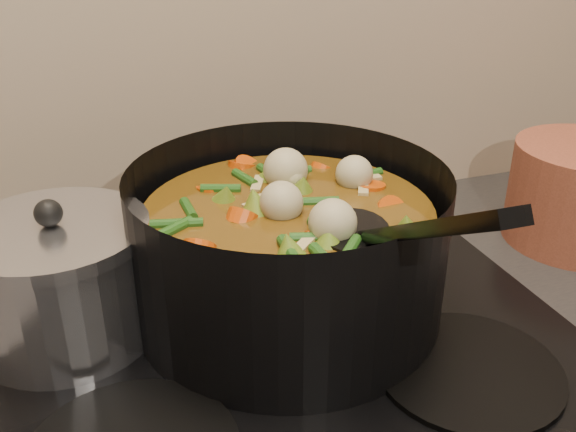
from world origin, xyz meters
name	(u,v)px	position (x,y,z in m)	size (l,w,h in m)	color
stovetop	(269,335)	(0.00, 1.93, 0.92)	(0.62, 0.54, 0.03)	black
stockpot	(288,250)	(0.03, 1.96, 1.01)	(0.39, 0.48, 0.24)	black
saucepan	(61,281)	(-0.20, 1.99, 0.99)	(0.19, 0.19, 0.15)	silver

